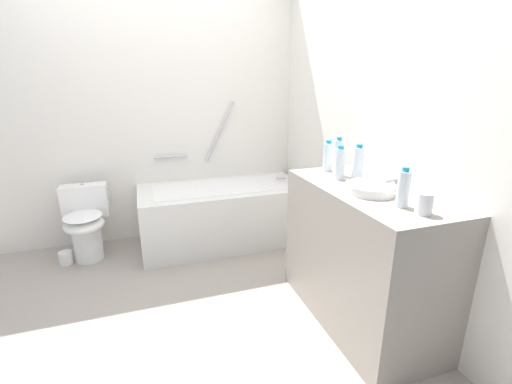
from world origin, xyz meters
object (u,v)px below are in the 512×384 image
Objects in this scene: water_bottle_0 at (403,189)px; drinking_glass_0 at (424,204)px; water_bottle_2 at (338,157)px; toilet at (86,222)px; sink_basin at (370,188)px; water_bottle_1 at (358,164)px; water_bottle_4 at (340,164)px; toilet_paper_roll at (66,258)px; water_bottle_3 at (328,157)px; sink_faucet at (395,185)px; bathtub at (223,212)px.

water_bottle_0 is 1.96× the size of drinking_glass_0.
water_bottle_2 reaches higher than water_bottle_0.
toilet is 2.51× the size of water_bottle_2.
water_bottle_1 is (0.07, 0.24, 0.09)m from sink_basin.
water_bottle_4 is at bearing 137.16° from water_bottle_1.
sink_basin is 2.53× the size of toilet_paper_roll.
water_bottle_3 reaches higher than toilet_paper_roll.
water_bottle_1 is 0.18m from water_bottle_2.
water_bottle_0 is 0.93× the size of water_bottle_4.
water_bottle_2 reaches higher than water_bottle_4.
water_bottle_3 reaches higher than sink_faucet.
water_bottle_3 is 0.99× the size of water_bottle_4.
bathtub is at bearing 106.45° from drinking_glass_0.
water_bottle_0 is at bearing -41.98° from toilet_paper_roll.
water_bottle_0 is (-0.16, -0.25, 0.06)m from sink_faucet.
bathtub is 1.43m from water_bottle_2.
bathtub reaches higher than water_bottle_4.
water_bottle_4 is at bearing -67.14° from bathtub.
toilet_paper_roll is (-2.09, 1.49, -0.87)m from sink_faucet.
water_bottle_1 reaches higher than toilet_paper_roll.
sink_faucet is at bearing 51.06° from toilet.
water_bottle_3 is at bearing 90.27° from drinking_glass_0.
water_bottle_4 is 2.10× the size of drinking_glass_0.
sink_basin is 0.43m from water_bottle_2.
toilet is 2.53m from sink_faucet.
sink_faucet is 2.71m from toilet_paper_roll.
drinking_glass_0 is at bearing -84.46° from sink_basin.
water_bottle_1 is 0.11m from water_bottle_4.
sink_basin is 0.26m from water_bottle_0.
toilet is at bearing 143.81° from water_bottle_1.
sink_faucet is 0.74× the size of water_bottle_0.
sink_basin reaches higher than toilet_paper_roll.
sink_faucet reaches higher than toilet_paper_roll.
water_bottle_2 is 2.43m from toilet_paper_roll.
water_bottle_4 reaches higher than toilet_paper_roll.
sink_faucet is at bearing -75.44° from water_bottle_3.
water_bottle_4 is at bearing 120.56° from sink_faucet.
water_bottle_1 reaches higher than water_bottle_3.
toilet_paper_roll is (-1.99, 1.25, -0.96)m from water_bottle_1.
water_bottle_0 is at bearing -88.00° from water_bottle_4.
water_bottle_2 is 2.46× the size of drinking_glass_0.
water_bottle_0 is at bearing -123.64° from sink_faucet.
bathtub is 2.38× the size of toilet.
water_bottle_3 is at bearing -60.48° from bathtub.
toilet is 2.31× the size of sink_basin.
sink_faucet is (0.69, -1.51, 0.63)m from bathtub.
water_bottle_0 reaches higher than toilet.
toilet is 2.73× the size of water_bottle_1.
sink_faucet is 1.45× the size of drinking_glass_0.
bathtub is 1.32m from water_bottle_3.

